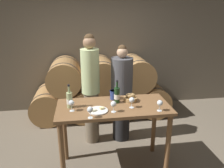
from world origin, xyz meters
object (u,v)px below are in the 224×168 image
Objects in this scene: person_left at (91,89)px; wine_glass_left at (90,110)px; wine_glass_far_left at (71,103)px; tasting_table at (113,116)px; blue_crock at (114,94)px; wine_glass_right at (132,100)px; wine_bottle_red at (117,95)px; bread_basket at (130,98)px; wine_bottle_white at (70,100)px; wine_glass_center at (113,104)px; person_right at (122,94)px; cheese_plate at (98,110)px; wine_glass_far_right at (160,103)px.

wine_glass_left is (-0.06, -1.01, 0.11)m from person_left.
wine_glass_left is at bearing -45.39° from wine_glass_far_left.
blue_crock reaches higher than tasting_table.
wine_bottle_red is at bearing 130.57° from wine_glass_right.
wine_glass_left reaches higher than bread_basket.
wine_bottle_red is 1.72× the size of bread_basket.
wine_glass_right is at bearing -59.84° from person_left.
wine_bottle_red is at bearing -78.57° from blue_crock.
person_left is 0.75m from wine_bottle_white.
tasting_table is at bearing -70.60° from person_left.
wine_glass_far_left and wine_glass_center have the same top height.
person_right is 12.72× the size of blue_crock.
blue_crock is (0.59, 0.19, -0.03)m from wine_bottle_white.
bread_basket is (0.21, -0.10, -0.03)m from blue_crock.
blue_crock reaches higher than bread_basket.
wine_glass_left reaches higher than cheese_plate.
wine_glass_center is at bearing -99.07° from tasting_table.
wine_bottle_white is at bearing -173.80° from bread_basket.
wine_glass_far_left is (0.03, -0.11, -0.00)m from wine_bottle_white.
wine_glass_far_right is at bearing -7.88° from cheese_plate.
wine_bottle_red is 2.24× the size of wine_glass_center.
person_right is 1.07m from wine_bottle_white.
wine_bottle_red is at bearing 5.66° from wine_bottle_white.
person_left is 1.01m from wine_glass_left.
cheese_plate is 1.74× the size of wine_glass_far_right.
tasting_table is at bearing 156.42° from wine_glass_far_right.
wine_bottle_white is at bearing 158.22° from wine_glass_center.
wine_bottle_white reaches higher than blue_crock.
bread_basket is at bearing 128.93° from wine_glass_far_right.
wine_glass_center is at bearing -75.96° from person_left.
wine_glass_center reaches higher than blue_crock.
person_right is (0.24, 0.71, 0.02)m from tasting_table.
wine_glass_left reaches higher than blue_crock.
person_left is at bearing 129.58° from wine_glass_far_right.
tasting_table is 4.76× the size of wine_bottle_white.
tasting_table is at bearing -108.92° from person_right.
wine_glass_right is (0.16, -0.18, -0.01)m from wine_bottle_red.
wine_glass_left is at bearing -53.59° from wine_bottle_white.
wine_glass_right is (0.53, 0.20, 0.00)m from wine_glass_left.
wine_glass_center is at bearing -108.10° from wine_bottle_red.
bread_basket is (0.25, 0.12, 0.19)m from tasting_table.
wine_glass_center is 1.00× the size of wine_glass_right.
wine_glass_left is at bearing -158.19° from wine_glass_center.
person_right reaches higher than cheese_plate.
cheese_plate is at bearing -118.39° from person_right.
wine_bottle_white reaches higher than wine_glass_right.
wine_glass_left is at bearing -93.52° from person_left.
person_right is at bearing -0.02° from person_left.
wine_bottle_white is 2.18× the size of wine_glass_far_left.
blue_crock is at bearing 55.61° from wine_glass_left.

